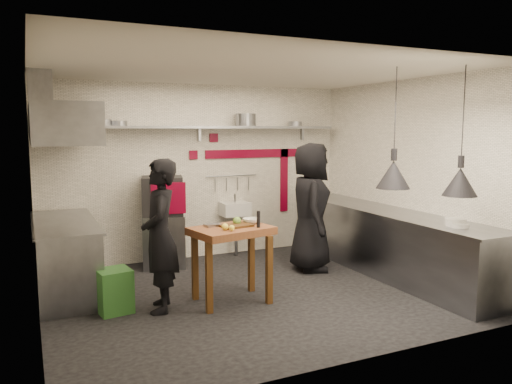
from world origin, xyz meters
name	(u,v)px	position (x,y,z in m)	size (l,w,h in m)	color
floor	(253,293)	(0.00, 0.00, 0.00)	(5.00, 5.00, 0.00)	black
ceiling	(252,70)	(0.00, 0.00, 2.80)	(5.00, 5.00, 0.00)	beige
wall_back	(199,172)	(0.00, 2.10, 1.40)	(5.00, 0.04, 2.80)	silver
wall_front	(352,209)	(0.00, -2.10, 1.40)	(5.00, 0.04, 2.80)	silver
wall_left	(33,196)	(-2.50, 0.00, 1.40)	(0.04, 4.20, 2.80)	silver
wall_right	(409,177)	(2.50, 0.00, 1.40)	(0.04, 4.20, 2.80)	silver
red_band_horiz	(253,154)	(0.95, 2.08, 1.68)	(1.70, 0.02, 0.14)	#66021A
red_band_vert	(284,180)	(1.55, 2.08, 1.20)	(0.14, 0.02, 1.10)	#66021A
red_tile_a	(214,138)	(0.25, 2.08, 1.95)	(0.14, 0.02, 0.14)	#66021A
red_tile_b	(193,155)	(-0.10, 2.08, 1.68)	(0.14, 0.02, 0.14)	#66021A
back_shelf	(202,127)	(0.00, 1.92, 2.12)	(4.60, 0.34, 0.04)	slate
shelf_bracket_left	(74,134)	(-1.90, 2.07, 2.02)	(0.04, 0.06, 0.24)	slate
shelf_bracket_mid	(199,134)	(0.00, 2.07, 2.02)	(0.04, 0.06, 0.24)	slate
shelf_bracket_right	(302,133)	(1.90, 2.07, 2.02)	(0.04, 0.06, 0.24)	slate
pan_far_left	(102,122)	(-1.52, 1.92, 2.19)	(0.28, 0.28, 0.09)	slate
pan_mid_left	(119,123)	(-1.28, 1.92, 2.18)	(0.25, 0.25, 0.07)	slate
stock_pot	(246,120)	(0.75, 1.92, 2.24)	(0.33, 0.33, 0.20)	slate
pan_right	(295,124)	(1.67, 1.92, 2.18)	(0.23, 0.23, 0.08)	slate
oven_stand	(164,241)	(-0.70, 1.74, 0.40)	(0.62, 0.57, 0.80)	slate
combi_oven	(162,196)	(-0.70, 1.75, 1.09)	(0.60, 0.56, 0.58)	black
oven_door	(169,198)	(-0.69, 1.45, 1.09)	(0.50, 0.03, 0.46)	#66021A
oven_glass	(167,198)	(-0.71, 1.45, 1.09)	(0.37, 0.02, 0.34)	black
hand_sink	(235,209)	(0.55, 1.92, 0.78)	(0.46, 0.34, 0.22)	silver
sink_tap	(235,198)	(0.55, 1.92, 0.96)	(0.03, 0.03, 0.14)	slate
sink_drain	(236,235)	(0.55, 1.88, 0.34)	(0.06, 0.06, 0.66)	slate
utensil_rail	(232,176)	(0.55, 2.06, 1.32)	(0.02, 0.02, 0.90)	slate
counter_right	(388,243)	(2.15, 0.00, 0.45)	(0.70, 3.80, 0.90)	slate
counter_right_top	(389,211)	(2.15, 0.00, 0.92)	(0.76, 3.90, 0.03)	slate
plate_stack	(456,222)	(2.12, -1.26, 0.97)	(0.24, 0.24, 0.09)	silver
small_bowl_right	(460,225)	(2.10, -1.34, 0.96)	(0.21, 0.21, 0.05)	silver
counter_left	(66,258)	(-2.15, 1.05, 0.45)	(0.70, 1.90, 0.90)	slate
counter_left_top	(64,222)	(-2.15, 1.05, 0.92)	(0.76, 2.00, 0.03)	slate
extractor_hood	(64,124)	(-2.10, 1.05, 2.15)	(0.78, 1.60, 0.50)	slate
hood_duct	(40,91)	(-2.35, 1.05, 2.55)	(0.28, 0.28, 0.50)	slate
green_bin	(114,291)	(-1.71, 0.08, 0.25)	(0.36, 0.36, 0.50)	#275C23
prep_table	(232,264)	(-0.35, -0.15, 0.46)	(0.92, 0.64, 0.92)	brown
cutting_board	(236,226)	(-0.28, -0.14, 0.93)	(0.36, 0.26, 0.03)	#4A2C11
pepper_mill	(258,219)	(-0.06, -0.30, 1.02)	(0.04, 0.04, 0.20)	black
lemon_a	(225,227)	(-0.48, -0.29, 0.96)	(0.08, 0.08, 0.08)	#FFE73F
lemon_b	(232,228)	(-0.43, -0.38, 0.96)	(0.07, 0.07, 0.07)	#FFE73F
veg_ball	(237,221)	(-0.23, -0.05, 0.97)	(0.10, 0.10, 0.10)	olive
steel_tray	(213,225)	(-0.53, -0.01, 0.94)	(0.19, 0.13, 0.03)	slate
bowl	(251,221)	(-0.04, -0.04, 0.95)	(0.21, 0.21, 0.07)	silver
heat_lamp_near	(395,128)	(1.36, -1.01, 2.10)	(0.39, 0.39, 1.40)	black
heat_lamp_far	(463,131)	(1.95, -1.45, 2.06)	(0.39, 0.39, 1.47)	black
chef_left	(160,236)	(-1.20, -0.08, 0.88)	(0.64, 0.42, 1.76)	black
chef_right	(311,207)	(1.24, 0.66, 0.95)	(0.92, 0.60, 1.89)	black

